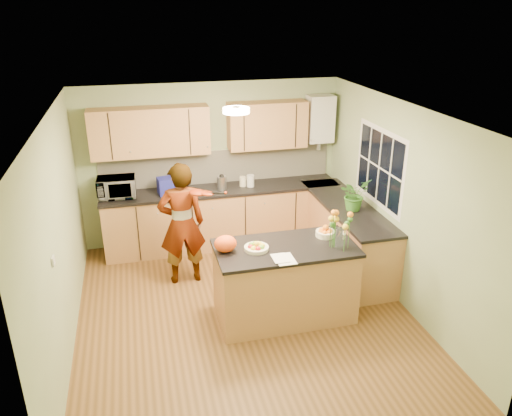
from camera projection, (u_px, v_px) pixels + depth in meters
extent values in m
plane|color=#573918|center=(244.00, 312.00, 6.21)|extent=(4.50, 4.50, 0.00)
cube|color=white|center=(242.00, 112.00, 5.26)|extent=(4.00, 4.50, 0.02)
cube|color=gray|center=(211.00, 164.00, 7.75)|extent=(4.00, 0.02, 2.50)
cube|color=gray|center=(309.00, 339.00, 3.72)|extent=(4.00, 0.02, 2.50)
cube|color=gray|center=(59.00, 239.00, 5.29)|extent=(0.02, 4.50, 2.50)
cube|color=gray|center=(400.00, 205.00, 6.19)|extent=(0.02, 4.50, 2.50)
cube|color=#A76C42|center=(223.00, 218.00, 7.81)|extent=(3.60, 0.60, 0.90)
cube|color=black|center=(222.00, 190.00, 7.62)|extent=(3.64, 0.62, 0.04)
cube|color=#A76C42|center=(346.00, 236.00, 7.19)|extent=(0.60, 2.20, 0.90)
cube|color=black|center=(347.00, 206.00, 7.00)|extent=(0.62, 2.24, 0.04)
cube|color=beige|center=(218.00, 166.00, 7.78)|extent=(3.60, 0.02, 0.52)
cube|color=#A76C42|center=(150.00, 132.00, 7.17)|extent=(1.70, 0.34, 0.70)
cube|color=#A76C42|center=(267.00, 125.00, 7.56)|extent=(1.20, 0.34, 0.70)
cube|color=silver|center=(320.00, 119.00, 7.74)|extent=(0.40, 0.30, 0.72)
cylinder|color=#B6B7BB|center=(319.00, 144.00, 7.90)|extent=(0.06, 0.06, 0.20)
cube|color=silver|center=(380.00, 167.00, 6.61)|extent=(0.01, 1.30, 1.05)
cube|color=black|center=(379.00, 167.00, 6.61)|extent=(0.01, 1.18, 0.92)
cube|color=silver|center=(53.00, 261.00, 4.73)|extent=(0.02, 0.09, 0.09)
cylinder|color=#FFEABF|center=(236.00, 110.00, 5.54)|extent=(0.30, 0.30, 0.06)
cylinder|color=silver|center=(236.00, 108.00, 5.53)|extent=(0.10, 0.10, 0.02)
cube|color=#A76C42|center=(285.00, 283.00, 5.99)|extent=(1.61, 0.80, 0.90)
cube|color=black|center=(286.00, 248.00, 5.81)|extent=(1.65, 0.84, 0.04)
cylinder|color=beige|center=(256.00, 248.00, 5.71)|extent=(0.28, 0.28, 0.04)
cylinder|color=beige|center=(325.00, 234.00, 6.04)|extent=(0.24, 0.24, 0.07)
cylinder|color=silver|center=(340.00, 238.00, 5.73)|extent=(0.12, 0.12, 0.24)
ellipsoid|color=#FB4D14|center=(225.00, 244.00, 5.65)|extent=(0.28, 0.24, 0.19)
cube|color=white|center=(285.00, 259.00, 5.50)|extent=(0.21, 0.28, 0.01)
imported|color=#E4B38B|center=(182.00, 224.00, 6.62)|extent=(0.64, 0.43, 1.70)
imported|color=silver|center=(116.00, 187.00, 7.23)|extent=(0.55, 0.38, 0.30)
cube|color=navy|center=(168.00, 186.00, 7.38)|extent=(0.33, 0.27, 0.24)
cylinder|color=#B6B7BB|center=(222.00, 183.00, 7.56)|extent=(0.15, 0.15, 0.20)
sphere|color=black|center=(221.00, 174.00, 7.50)|extent=(0.07, 0.07, 0.07)
cylinder|color=beige|center=(243.00, 181.00, 7.69)|extent=(0.10, 0.10, 0.15)
cylinder|color=silver|center=(250.00, 181.00, 7.67)|extent=(0.14, 0.14, 0.18)
imported|color=#356F25|center=(354.00, 194.00, 6.76)|extent=(0.50, 0.48, 0.44)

